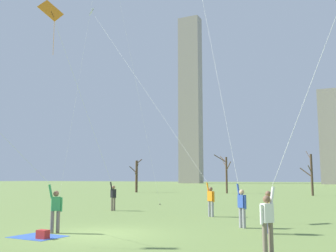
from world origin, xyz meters
TOP-DOWN VIEW (x-y plane):
  - ground_plane at (0.00, 0.00)m, footprint 400.00×400.00m
  - kite_flyer_midfield_left_red at (7.79, -0.37)m, footprint 6.03×3.49m
  - kite_flyer_far_back_orange at (-5.49, 7.64)m, footprint 0.96×6.93m
  - kite_flyer_foreground_left_green at (3.87, 4.69)m, footprint 4.66×5.97m
  - kite_flyer_foreground_right_yellow at (-3.30, -1.40)m, footprint 10.86×6.01m
  - kite_flyer_midfield_right_white at (0.32, 8.49)m, footprint 12.03×4.66m
  - bystander_watching_nearby at (5.78, 2.71)m, footprint 0.30×0.49m
  - picnic_spot at (-1.43, -1.72)m, footprint 1.89×1.52m
  - bare_tree_left_of_center at (-6.64, 39.79)m, footprint 2.71×2.17m
  - bare_tree_center at (4.71, 37.40)m, footprint 1.54×2.18m
  - bare_tree_leftmost at (-19.88, 37.94)m, footprint 1.52×2.94m
  - skyline_wide_slab at (-48.58, 133.73)m, footprint 8.90×5.19m
  - skyline_tall_tower at (6.12, 131.72)m, footprint 10.68×8.62m

SIDE VIEW (x-z plane):
  - ground_plane at x=0.00m, z-range 0.00..0.00m
  - picnic_spot at x=-1.43m, z-range -0.06..0.25m
  - bystander_watching_nearby at x=5.78m, z-range 0.09..1.71m
  - bare_tree_leftmost at x=-19.88m, z-range 0.10..5.11m
  - bare_tree_center at x=4.71m, z-range -0.12..5.36m
  - kite_flyer_midfield_right_white at x=0.32m, z-range -5.39..10.79m
  - kite_flyer_foreground_right_yellow at x=-3.30m, z-range -4.07..9.54m
  - bare_tree_left_of_center at x=-6.64m, z-range 0.15..5.57m
  - kite_flyer_foreground_left_green at x=3.87m, z-range -5.86..12.03m
  - kite_flyer_far_back_orange at x=-5.49m, z-range -2.57..9.46m
  - kite_flyer_midfield_left_red at x=7.79m, z-range -3.13..12.59m
  - skyline_tall_tower at x=6.12m, z-range 0.00..32.62m
  - skyline_wide_slab at x=-48.58m, z-range 0.00..69.68m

